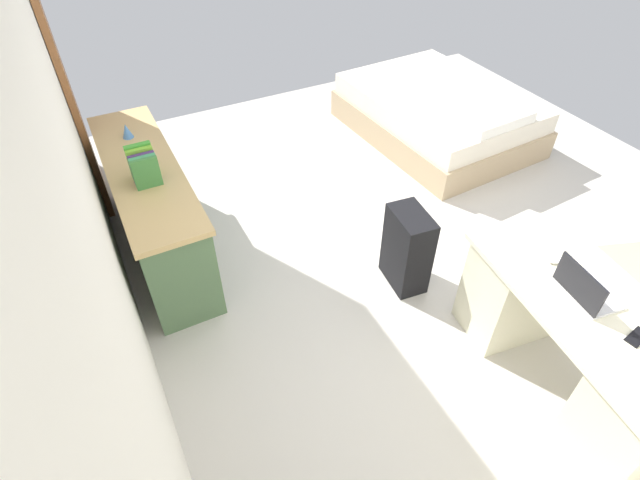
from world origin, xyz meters
The scene contains 12 objects.
ground_plane centered at (0.00, 0.00, 0.00)m, with size 5.90×5.90×0.00m, color beige.
wall_back centered at (0.00, 2.11, 1.40)m, with size 4.90×0.10×2.80m, color white.
door_wooden centered at (1.90, 2.03, 1.02)m, with size 0.88×0.05×2.04m, color brown.
desk centered at (-1.46, -0.09, 0.38)m, with size 1.52×0.85×0.73m.
credenza centered at (0.86, 1.73, 0.39)m, with size 1.80×0.48×0.77m.
bed centered at (1.29, -1.27, 0.24)m, with size 1.97×1.50×0.58m.
suitcase_black centered at (-0.31, 0.24, 0.31)m, with size 0.36×0.22×0.62m, color black.
laptop centered at (-1.39, -0.07, 0.78)m, with size 0.34×0.26×0.21m.
computer_mouse centered at (-1.13, -0.15, 0.75)m, with size 0.06×0.10×0.03m, color white.
cell_phone_near_laptop centered at (-1.70, -0.09, 0.74)m, with size 0.07×0.14×0.01m, color black.
book_row centered at (0.67, 1.73, 0.88)m, with size 0.19×0.17×0.24m.
figurine_small centered at (1.30, 1.73, 0.83)m, with size 0.08×0.08×0.11m, color #4C7FBF.
Camera 1 is at (-2.30, 1.96, 2.70)m, focal length 27.76 mm.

